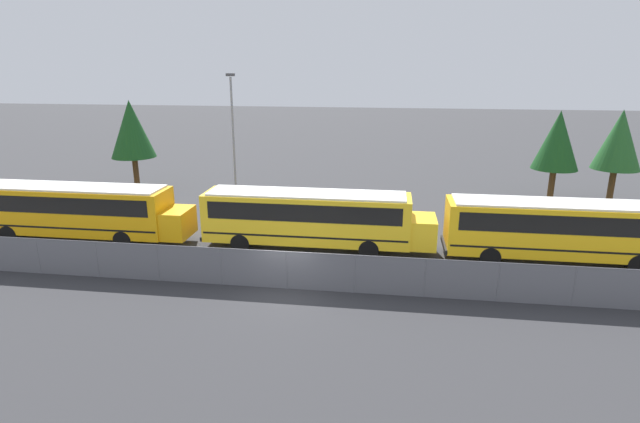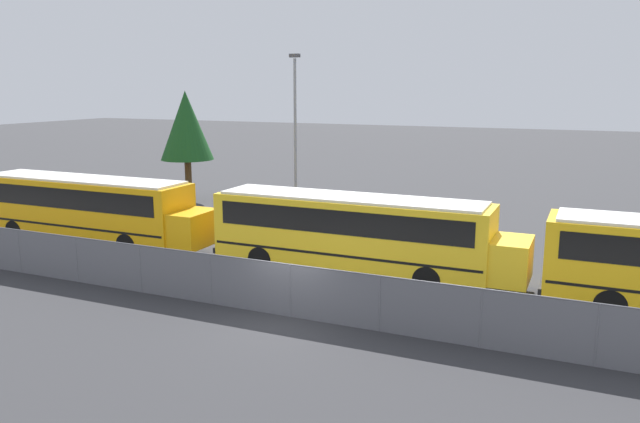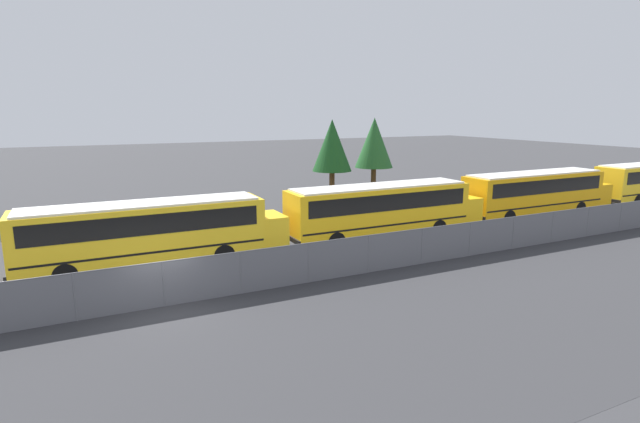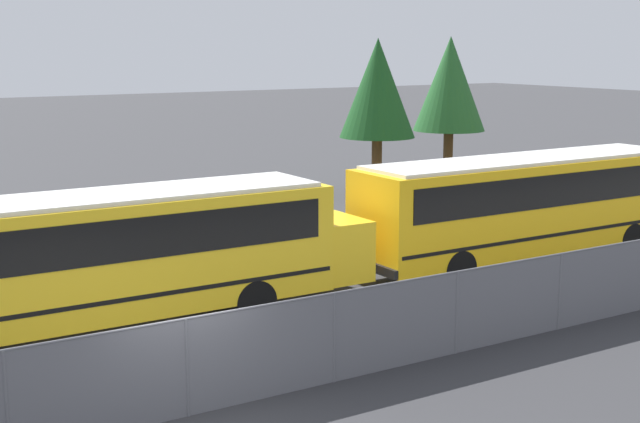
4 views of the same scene
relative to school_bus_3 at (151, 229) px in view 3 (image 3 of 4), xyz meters
name	(u,v)px [view 3 (image 3 of 4)]	position (x,y,z in m)	size (l,w,h in m)	color
ground_plane	(165,306)	(-0.32, -5.23, -1.92)	(200.00, 200.00, 0.00)	#38383A
road_strip	(201,380)	(-0.32, -11.23, -1.92)	(138.53, 12.00, 0.01)	#333335
fence	(163,284)	(-0.32, -5.24, -0.99)	(104.60, 0.07, 1.82)	#9EA0A5
school_bus_3	(151,229)	(0.00, 0.00, 0.00)	(12.66, 2.50, 3.22)	yellow
school_bus_4	(384,207)	(13.05, -0.19, 0.00)	(12.66, 2.50, 3.22)	yellow
school_bus_5	(537,190)	(26.03, 0.07, 0.00)	(12.66, 2.50, 3.22)	orange
tree_1	(374,143)	(20.08, 12.04, 2.79)	(3.24, 3.24, 6.85)	#51381E
tree_2	(332,146)	(15.86, 11.71, 2.72)	(3.20, 3.20, 6.76)	#51381E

